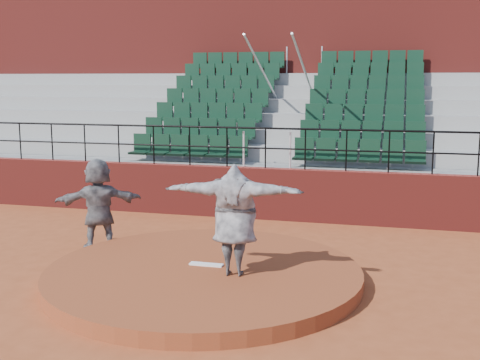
# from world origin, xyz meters

# --- Properties ---
(ground) EXTENTS (90.00, 90.00, 0.00)m
(ground) POSITION_xyz_m (0.00, 0.00, 0.00)
(ground) COLOR #994622
(ground) RESTS_ON ground
(pitchers_mound) EXTENTS (5.50, 5.50, 0.25)m
(pitchers_mound) POSITION_xyz_m (0.00, 0.00, 0.12)
(pitchers_mound) COLOR brown
(pitchers_mound) RESTS_ON ground
(pitching_rubber) EXTENTS (0.60, 0.15, 0.03)m
(pitching_rubber) POSITION_xyz_m (0.00, 0.15, 0.27)
(pitching_rubber) COLOR white
(pitching_rubber) RESTS_ON pitchers_mound
(boundary_wall) EXTENTS (24.00, 0.30, 1.30)m
(boundary_wall) POSITION_xyz_m (0.00, 5.00, 0.65)
(boundary_wall) COLOR maroon
(boundary_wall) RESTS_ON ground
(wall_railing) EXTENTS (24.04, 0.05, 1.03)m
(wall_railing) POSITION_xyz_m (0.00, 5.00, 2.03)
(wall_railing) COLOR black
(wall_railing) RESTS_ON boundary_wall
(seating_deck) EXTENTS (24.00, 5.97, 4.63)m
(seating_deck) POSITION_xyz_m (0.00, 8.65, 1.44)
(seating_deck) COLOR gray
(seating_deck) RESTS_ON ground
(press_box_facade) EXTENTS (24.00, 3.00, 7.10)m
(press_box_facade) POSITION_xyz_m (0.00, 12.60, 3.55)
(press_box_facade) COLOR maroon
(press_box_facade) RESTS_ON ground
(pitcher) EXTENTS (2.35, 0.78, 1.88)m
(pitcher) POSITION_xyz_m (0.61, -0.19, 1.19)
(pitcher) COLOR black
(pitcher) RESTS_ON pitchers_mound
(fielder) EXTENTS (1.83, 1.33, 1.91)m
(fielder) POSITION_xyz_m (-2.74, 1.43, 0.96)
(fielder) COLOR black
(fielder) RESTS_ON ground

